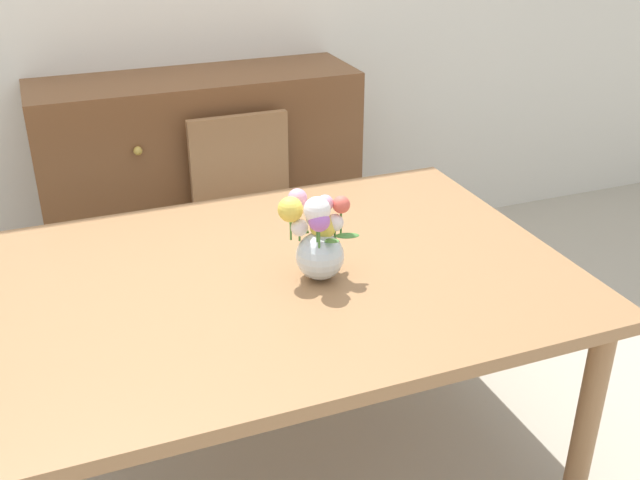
% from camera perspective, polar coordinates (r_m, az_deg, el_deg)
% --- Properties ---
extents(ground_plane, '(12.00, 12.00, 0.00)m').
position_cam_1_polar(ground_plane, '(2.61, -2.14, -16.80)').
color(ground_plane, '#B7AD99').
extents(dining_table, '(1.62, 1.18, 0.74)m').
position_cam_1_polar(dining_table, '(2.21, -2.43, -4.14)').
color(dining_table, '#9E7047').
rests_on(dining_table, ground_plane).
extents(chair_far, '(0.42, 0.42, 0.90)m').
position_cam_1_polar(chair_far, '(3.11, -5.48, 2.26)').
color(chair_far, '#9E7047').
rests_on(chair_far, ground_plane).
extents(dresser, '(1.40, 0.47, 1.00)m').
position_cam_1_polar(dresser, '(3.45, -8.99, 4.24)').
color(dresser, brown).
rests_on(dresser, ground_plane).
extents(flower_vase, '(0.22, 0.18, 0.26)m').
position_cam_1_polar(flower_vase, '(2.08, -0.19, 0.25)').
color(flower_vase, silver).
rests_on(flower_vase, dining_table).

